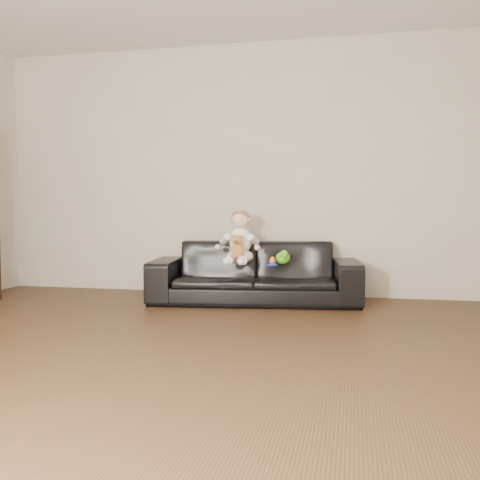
% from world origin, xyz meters
% --- Properties ---
extents(floor, '(5.50, 5.50, 0.00)m').
position_xyz_m(floor, '(0.00, 0.00, 0.00)').
color(floor, '#432A17').
rests_on(floor, ground).
extents(wall_back, '(5.00, 0.00, 5.00)m').
position_xyz_m(wall_back, '(0.00, 2.75, 1.30)').
color(wall_back, '#BFB5A1').
rests_on(wall_back, ground).
extents(sofa, '(2.05, 1.01, 0.57)m').
position_xyz_m(sofa, '(0.37, 2.25, 0.29)').
color(sofa, black).
rests_on(sofa, floor).
extents(baby, '(0.36, 0.44, 0.50)m').
position_xyz_m(baby, '(0.24, 2.14, 0.60)').
color(baby, '#FCD4DC').
rests_on(baby, sofa).
extents(teddy_bear, '(0.14, 0.14, 0.21)m').
position_xyz_m(teddy_bear, '(0.25, 1.99, 0.54)').
color(teddy_bear, '#B17332').
rests_on(teddy_bear, sofa).
extents(toy_green, '(0.17, 0.19, 0.11)m').
position_xyz_m(toy_green, '(0.65, 2.17, 0.44)').
color(toy_green, '#59C617').
rests_on(toy_green, sofa).
extents(toy_rattle, '(0.08, 0.08, 0.06)m').
position_xyz_m(toy_rattle, '(0.56, 2.11, 0.41)').
color(toy_rattle, '#C96317').
rests_on(toy_rattle, sofa).
extents(toy_blue_disc, '(0.15, 0.15, 0.02)m').
position_xyz_m(toy_blue_disc, '(0.56, 2.03, 0.39)').
color(toy_blue_disc, '#1A23D4').
rests_on(toy_blue_disc, sofa).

